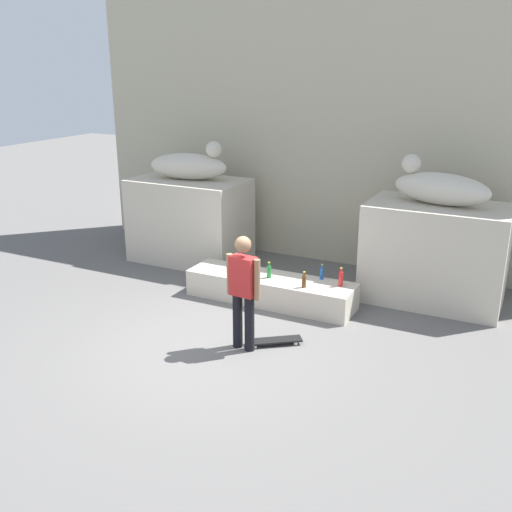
{
  "coord_description": "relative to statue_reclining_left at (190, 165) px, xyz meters",
  "views": [
    {
      "loc": [
        3.93,
        -6.5,
        3.89
      ],
      "look_at": [
        0.16,
        1.04,
        1.1
      ],
      "focal_mm": 41.1,
      "sensor_mm": 36.0,
      "label": 1
    }
  ],
  "objects": [
    {
      "name": "skater",
      "position": [
        2.79,
        -3.05,
        -1.04
      ],
      "size": [
        0.54,
        0.23,
        1.67
      ],
      "rotation": [
        0.0,
        0.0,
        3.04
      ],
      "color": "black",
      "rests_on": "ground_plane"
    },
    {
      "name": "facade_wall",
      "position": [
        2.4,
        1.46,
        0.82
      ],
      "size": [
        10.34,
        0.6,
        5.58
      ],
      "primitive_type": "cube",
      "color": "#BBB396",
      "rests_on": "ground_plane"
    },
    {
      "name": "bottle_green",
      "position": [
        2.39,
        -1.37,
        -1.4
      ],
      "size": [
        0.07,
        0.07,
        0.28
      ],
      "color": "#1E722D",
      "rests_on": "ledge_block"
    },
    {
      "name": "bottle_red",
      "position": [
        3.59,
        -1.2,
        -1.38
      ],
      "size": [
        0.07,
        0.07,
        0.31
      ],
      "color": "red",
      "rests_on": "ledge_block"
    },
    {
      "name": "bottle_blue",
      "position": [
        3.21,
        -1.04,
        -1.41
      ],
      "size": [
        0.06,
        0.06,
        0.27
      ],
      "color": "#194C99",
      "rests_on": "ledge_block"
    },
    {
      "name": "statue_reclining_right",
      "position": [
        4.8,
        0.0,
        0.0
      ],
      "size": [
        1.68,
        0.86,
        0.78
      ],
      "rotation": [
        0.0,
        0.0,
        2.94
      ],
      "color": "beige",
      "rests_on": "pedestal_right"
    },
    {
      "name": "pedestal_right",
      "position": [
        4.83,
        -0.01,
        -1.12
      ],
      "size": [
        2.27,
        1.39,
        1.68
      ],
      "primitive_type": "cube",
      "color": "beige",
      "rests_on": "ground_plane"
    },
    {
      "name": "skateboard",
      "position": [
        3.14,
        -2.76,
        -1.9
      ],
      "size": [
        0.76,
        0.64,
        0.08
      ],
      "rotation": [
        0.0,
        0.0,
        3.78
      ],
      "color": "black",
      "rests_on": "ground_plane"
    },
    {
      "name": "bottle_brown",
      "position": [
        3.08,
        -1.52,
        -1.41
      ],
      "size": [
        0.07,
        0.07,
        0.27
      ],
      "color": "#593314",
      "rests_on": "ledge_block"
    },
    {
      "name": "ground_plane",
      "position": [
        2.4,
        -3.22,
        -1.96
      ],
      "size": [
        40.0,
        40.0,
        0.0
      ],
      "primitive_type": "plane",
      "color": "#605E5B"
    },
    {
      "name": "pedestal_left",
      "position": [
        -0.04,
        -0.01,
        -1.12
      ],
      "size": [
        2.27,
        1.39,
        1.68
      ],
      "primitive_type": "cube",
      "color": "beige",
      "rests_on": "ground_plane"
    },
    {
      "name": "ledge_block",
      "position": [
        2.4,
        -1.32,
        -1.74
      ],
      "size": [
        2.9,
        0.77,
        0.45
      ],
      "primitive_type": "cube",
      "color": "beige",
      "rests_on": "ground_plane"
    },
    {
      "name": "statue_reclining_left",
      "position": [
        0.0,
        0.0,
        0.0
      ],
      "size": [
        1.67,
        0.82,
        0.78
      ],
      "rotation": [
        0.0,
        0.0,
        0.17
      ],
      "color": "beige",
      "rests_on": "pedestal_left"
    }
  ]
}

